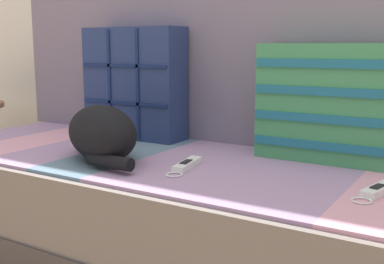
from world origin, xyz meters
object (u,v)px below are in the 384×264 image
sleeping_cat (100,134)px  game_remote_near (378,191)px  couch (186,217)px  game_remote_far (186,165)px  throw_pillow_striped (324,103)px  throw_pillow_quilted (134,83)px

sleeping_cat → game_remote_near: bearing=5.3°
couch → sleeping_cat: size_ratio=5.21×
sleeping_cat → game_remote_far: bearing=9.2°
sleeping_cat → game_remote_far: size_ratio=1.91×
throw_pillow_striped → game_remote_near: throw_pillow_striped is taller
sleeping_cat → game_remote_near: 0.83m
throw_pillow_quilted → sleeping_cat: 0.40m
throw_pillow_quilted → sleeping_cat: size_ratio=1.08×
couch → game_remote_near: bearing=-8.5°
throw_pillow_quilted → game_remote_near: bearing=-16.2°
game_remote_far → couch: bearing=122.8°
throw_pillow_striped → sleeping_cat: (-0.60, -0.35, -0.10)m
throw_pillow_striped → sleeping_cat: 0.70m
game_remote_near → throw_pillow_striped: bearing=128.5°
game_remote_near → game_remote_far: same height
couch → throw_pillow_striped: throw_pillow_striped is taller
throw_pillow_striped → game_remote_far: throw_pillow_striped is taller
throw_pillow_striped → sleeping_cat: bearing=-149.4°
couch → game_remote_far: (0.08, -0.12, 0.21)m
couch → throw_pillow_striped: bearing=26.0°
couch → throw_pillow_quilted: throw_pillow_quilted is taller
sleeping_cat → game_remote_near: (0.82, 0.08, -0.07)m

